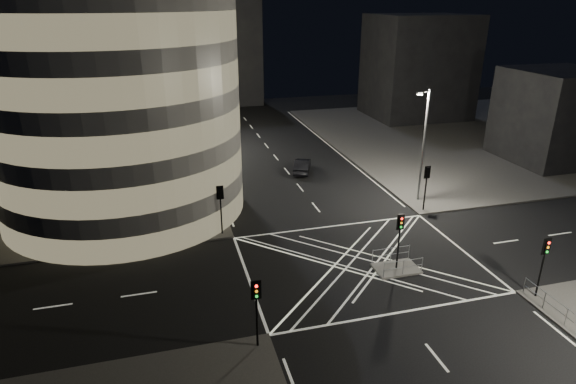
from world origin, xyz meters
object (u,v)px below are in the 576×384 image
object	(u,v)px
sedan	(302,166)
street_lamp_left_near	(203,149)
traffic_signal_fr	(426,180)
street_lamp_left_far	(187,106)
central_island	(396,269)
traffic_signal_fl	(220,201)
traffic_signal_nl	(256,301)
traffic_signal_island	(400,231)
street_lamp_right_far	(423,143)
traffic_signal_nr	(544,257)

from	to	relation	value
sedan	street_lamp_left_near	bearing A→B (deg)	55.77
traffic_signal_fr	street_lamp_left_far	size ratio (longest dim) A/B	0.40
central_island	sedan	distance (m)	20.82
traffic_signal_fl	traffic_signal_nl	world-z (taller)	same
traffic_signal_fl	traffic_signal_island	distance (m)	13.62
traffic_signal_fl	street_lamp_right_far	world-z (taller)	street_lamp_right_far
traffic_signal_nl	traffic_signal_nr	size ratio (longest dim) A/B	1.00
street_lamp_right_far	street_lamp_left_near	bearing A→B (deg)	170.97
central_island	street_lamp_left_near	xyz separation A→B (m)	(-11.44, 13.50, 5.47)
traffic_signal_island	street_lamp_right_far	xyz separation A→B (m)	(7.44, 10.50, 2.63)
traffic_signal_fl	street_lamp_right_far	size ratio (longest dim) A/B	0.40
traffic_signal_island	street_lamp_left_far	size ratio (longest dim) A/B	0.40
traffic_signal_nr	street_lamp_left_near	size ratio (longest dim) A/B	0.40
traffic_signal_fr	traffic_signal_island	xyz separation A→B (m)	(-6.80, -8.30, 0.00)
traffic_signal_nr	street_lamp_left_far	world-z (taller)	street_lamp_left_far
traffic_signal_nr	street_lamp_left_far	distance (m)	41.15
sedan	central_island	bearing A→B (deg)	113.42
central_island	traffic_signal_nl	world-z (taller)	traffic_signal_nl
traffic_signal_island	street_lamp_left_far	xyz separation A→B (m)	(-11.44, 31.50, 2.63)
street_lamp_left_near	sedan	bearing A→B (deg)	33.73
central_island	traffic_signal_fr	bearing A→B (deg)	50.67
traffic_signal_fr	street_lamp_right_far	bearing A→B (deg)	73.89
traffic_signal_fl	traffic_signal_nl	size ratio (longest dim) A/B	1.00
street_lamp_right_far	traffic_signal_nr	bearing A→B (deg)	-92.30
street_lamp_left_near	traffic_signal_fr	bearing A→B (deg)	-15.92
traffic_signal_fl	traffic_signal_island	world-z (taller)	same
traffic_signal_fl	street_lamp_left_far	size ratio (longest dim) A/B	0.40
traffic_signal_island	sedan	size ratio (longest dim) A/B	0.91
street_lamp_left_near	street_lamp_left_far	world-z (taller)	same
street_lamp_left_far	sedan	distance (m)	16.04
street_lamp_left_near	sedan	size ratio (longest dim) A/B	2.27
street_lamp_left_near	street_lamp_right_far	xyz separation A→B (m)	(18.87, -3.00, 0.00)
traffic_signal_fr	street_lamp_left_near	xyz separation A→B (m)	(-18.24, 5.20, 2.63)
street_lamp_right_far	sedan	world-z (taller)	street_lamp_right_far
traffic_signal_nl	sedan	size ratio (longest dim) A/B	0.91
street_lamp_left_far	traffic_signal_nr	bearing A→B (deg)	-63.64
street_lamp_right_far	traffic_signal_island	bearing A→B (deg)	-125.30
traffic_signal_fr	street_lamp_left_far	distance (m)	29.63
traffic_signal_nr	street_lamp_left_near	distance (m)	26.32
street_lamp_right_far	sedan	size ratio (longest dim) A/B	2.27
street_lamp_left_far	street_lamp_right_far	xyz separation A→B (m)	(18.87, -21.00, 0.00)
central_island	traffic_signal_nr	xyz separation A→B (m)	(6.80, -5.30, 2.84)
sedan	traffic_signal_fl	bearing A→B (deg)	72.56
traffic_signal_nr	traffic_signal_island	xyz separation A→B (m)	(-6.80, 5.30, 0.00)
street_lamp_left_near	street_lamp_right_far	distance (m)	19.11
street_lamp_left_near	traffic_signal_fl	bearing A→B (deg)	-83.03
central_island	traffic_signal_island	size ratio (longest dim) A/B	0.75
traffic_signal_fl	street_lamp_left_far	world-z (taller)	street_lamp_left_far
traffic_signal_nr	street_lamp_left_near	world-z (taller)	street_lamp_left_near
traffic_signal_fl	street_lamp_left_far	distance (m)	23.36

